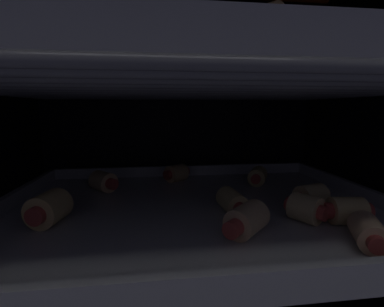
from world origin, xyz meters
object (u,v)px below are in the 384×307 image
Objects in this scene: oven_rack_upper at (196,91)px; pig_in_blanket_lower_4 at (176,173)px; baking_tray_upper at (196,81)px; pig_in_blanket_upper_3 at (293,53)px; pig_in_blanket_lower_3 at (311,196)px; pig_in_blanket_lower_1 at (247,220)px; pig_in_blanket_lower_2 at (306,208)px; pig_in_blanket_lower_6 at (347,211)px; pig_in_blanket_lower_5 at (258,176)px; pig_in_blanket_lower_8 at (368,232)px; oven_rack_lower at (196,216)px; pig_in_blanket_upper_4 at (284,63)px; pig_in_blanket_upper_7 at (140,75)px; pig_in_blanket_lower_0 at (232,202)px; pig_in_blanket_upper_1 at (49,71)px; pig_in_blanket_lower_9 at (49,208)px; baking_tray_lower at (196,208)px; pig_in_blanket_upper_0 at (325,65)px; pig_in_blanket_lower_7 at (103,181)px; pig_in_blanket_upper_6 at (301,78)px; pig_in_blanket_upper_8 at (73,62)px; pig_in_blanket_upper_2 at (257,32)px.

pig_in_blanket_lower_4 is at bearing 97.46° from oven_rack_upper.
baking_tray_upper is 9.46× the size of pig_in_blanket_upper_3.
pig_in_blanket_lower_3 is 1.20× the size of pig_in_blanket_lower_4.
pig_in_blanket_lower_1 and pig_in_blanket_lower_2 have the same top height.
pig_in_blanket_lower_6 is 16.87cm from pig_in_blanket_upper_3.
pig_in_blanket_lower_8 is at bearing -82.74° from pig_in_blanket_lower_5.
pig_in_blanket_lower_2 is 18.25cm from baking_tray_upper.
oven_rack_lower is at bearing 155.50° from pig_in_blanket_lower_6.
pig_in_blanket_upper_4 reaches higher than pig_in_blanket_lower_6.
pig_in_blanket_lower_0 is at bearing -52.13° from pig_in_blanket_upper_7.
pig_in_blanket_lower_3 is at bearing -16.10° from pig_in_blanket_upper_1.
pig_in_blanket_upper_1 is at bearing 155.80° from pig_in_blanket_lower_2.
pig_in_blanket_lower_9 is 0.10× the size of oven_rack_upper.
pig_in_blanket_lower_1 is at bearing -114.01° from pig_in_blanket_lower_5.
pig_in_blanket_upper_0 reaches higher than baking_tray_lower.
pig_in_blanket_lower_3 is at bearing 2.40° from pig_in_blanket_lower_0.
pig_in_blanket_lower_9 is at bearing -179.16° from pig_in_blanket_upper_4.
pig_in_blanket_upper_0 is 10.61cm from pig_in_blanket_upper_3.
pig_in_blanket_upper_4 is at bearing -99.92° from pig_in_blanket_lower_5.
pig_in_blanket_lower_2 is (7.00, -3.46, 0.18)cm from pig_in_blanket_lower_0.
pig_in_blanket_upper_4 is (9.12, -2.59, 16.80)cm from baking_tray_lower.
pig_in_blanket_upper_0 is at bearing -12.54° from pig_in_blanket_upper_1.
pig_in_blanket_lower_0 is at bearing 89.23° from pig_in_blanket_lower_1.
oven_rack_lower is at bearing 179.85° from pig_in_blanket_upper_0.
pig_in_blanket_lower_5 is (0.14, 14.17, -0.13)cm from pig_in_blanket_lower_2.
pig_in_blanket_lower_3 is 1.06× the size of pig_in_blanket_lower_9.
pig_in_blanket_lower_7 is (-12.41, 7.93, 2.58)cm from oven_rack_lower.
oven_rack_lower is 16.10cm from baking_tray_upper.
pig_in_blanket_lower_9 is 0.89× the size of pig_in_blanket_upper_0.
pig_in_blanket_lower_5 is at bearing -165.36° from pig_in_blanket_upper_6.
oven_rack_lower is at bearing 116.56° from pig_in_blanket_lower_1.
pig_in_blanket_upper_0 is at bearing -0.15° from baking_tray_lower.
pig_in_blanket_lower_4 reaches higher than pig_in_blanket_lower_8.
pig_in_blanket_upper_3 is at bearing -107.46° from pig_in_blanket_upper_4.
pig_in_blanket_lower_0 is at bearing -29.70° from baking_tray_lower.
pig_in_blanket_lower_0 is 1.17× the size of pig_in_blanket_upper_6.
pig_in_blanket_upper_4 reaches higher than oven_rack_upper.
pig_in_blanket_upper_0 is at bearing -0.15° from oven_rack_upper.
pig_in_blanket_lower_3 is 1.05× the size of pig_in_blanket_upper_8.
oven_rack_lower is 16.50cm from pig_in_blanket_lower_6.
pig_in_blanket_upper_4 is at bearing 56.20° from pig_in_blanket_upper_2.
pig_in_blanket_upper_1 and pig_in_blanket_upper_8 have the same top height.
pig_in_blanket_lower_7 is at bearing -178.66° from pig_in_blanket_lower_5.
pig_in_blanket_lower_4 is 0.09× the size of oven_rack_upper.
pig_in_blanket_upper_2 is at bearing -79.95° from oven_rack_lower.
pig_in_blanket_upper_3 is 0.98× the size of pig_in_blanket_upper_6.
pig_in_blanket_lower_5 is at bearing 67.59° from pig_in_blanket_upper_2.
baking_tray_lower is 16.07cm from pig_in_blanket_lower_9.
pig_in_blanket_lower_8 is 0.93× the size of pig_in_blanket_upper_4.
pig_in_blanket_lower_6 is 1.03× the size of pig_in_blanket_lower_7.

